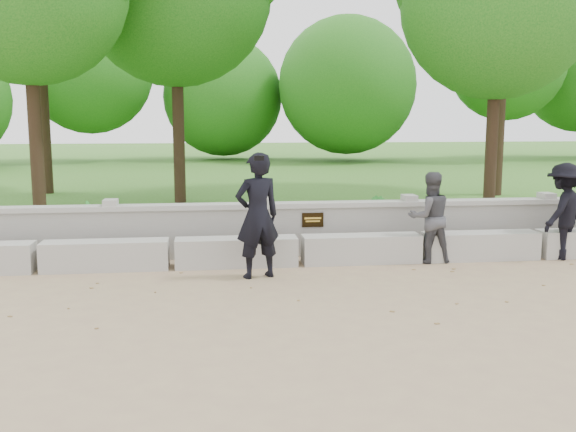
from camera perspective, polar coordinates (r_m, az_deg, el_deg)
name	(u,v)px	position (r m, az deg, el deg)	size (l,w,h in m)	color
ground	(320,297)	(8.41, 2.89, -7.20)	(80.00, 80.00, 0.00)	#9B865F
lawn	(250,182)	(22.12, -3.42, 3.05)	(40.00, 22.00, 0.25)	#35661A
concrete_bench	(300,250)	(10.18, 1.04, -3.07)	(11.90, 0.45, 0.45)	#A9A69F
parapet_wall	(294,228)	(10.82, 0.52, -1.08)	(12.50, 0.35, 0.90)	#9E9C96
man_main	(257,216)	(9.24, -2.74, 0.03)	(0.76, 0.70, 1.82)	black
visitor_left	(430,217)	(10.50, 12.49, -0.12)	(0.74, 0.59, 1.46)	#3F3F44
visitor_mid	(563,211)	(11.42, 23.26, 0.39)	(1.17, 1.08, 1.59)	black
shrub_a	(89,217)	(12.02, -17.25, -0.10)	(0.31, 0.21, 0.59)	#2D872E
shrub_b	(376,214)	(11.80, 7.87, 0.19)	(0.36, 0.29, 0.65)	#2D872E
shrub_c	(562,213)	(13.20, 23.17, 0.24)	(0.49, 0.42, 0.54)	#2D872E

